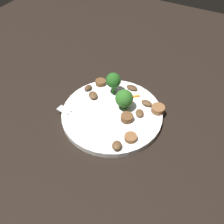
% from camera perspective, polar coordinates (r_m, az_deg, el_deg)
% --- Properties ---
extents(ground_plane, '(1.40, 1.40, 0.00)m').
position_cam_1_polar(ground_plane, '(0.63, -0.00, -0.88)').
color(ground_plane, black).
extents(plate, '(0.25, 0.25, 0.01)m').
position_cam_1_polar(plate, '(0.62, -0.00, -0.45)').
color(plate, white).
rests_on(plate, ground_plane).
extents(fork, '(0.18, 0.04, 0.00)m').
position_cam_1_polar(fork, '(0.60, -6.85, -1.97)').
color(fork, silver).
rests_on(fork, plate).
extents(broccoli_floret_0, '(0.04, 0.04, 0.06)m').
position_cam_1_polar(broccoli_floret_0, '(0.64, 0.31, 7.12)').
color(broccoli_floret_0, '#296420').
rests_on(broccoli_floret_0, plate).
extents(broccoli_floret_1, '(0.04, 0.04, 0.05)m').
position_cam_1_polar(broccoli_floret_1, '(0.61, 2.78, 3.06)').
color(broccoli_floret_1, '#347525').
rests_on(broccoli_floret_1, plate).
extents(sausage_slice_0, '(0.04, 0.04, 0.01)m').
position_cam_1_polar(sausage_slice_0, '(0.56, 4.25, -5.79)').
color(sausage_slice_0, brown).
rests_on(sausage_slice_0, plate).
extents(sausage_slice_1, '(0.04, 0.04, 0.01)m').
position_cam_1_polar(sausage_slice_1, '(0.63, 10.36, 0.69)').
color(sausage_slice_1, brown).
rests_on(sausage_slice_1, plate).
extents(sausage_slice_2, '(0.04, 0.04, 0.01)m').
position_cam_1_polar(sausage_slice_2, '(0.69, -2.59, 6.72)').
color(sausage_slice_2, brown).
rests_on(sausage_slice_2, plate).
extents(sausage_slice_3, '(0.04, 0.04, 0.01)m').
position_cam_1_polar(sausage_slice_3, '(0.60, 3.40, -1.30)').
color(sausage_slice_3, brown).
rests_on(sausage_slice_3, plate).
extents(mushroom_0, '(0.02, 0.03, 0.01)m').
position_cam_1_polar(mushroom_0, '(0.68, -5.44, 5.47)').
color(mushroom_0, '#4C331E').
rests_on(mushroom_0, plate).
extents(mushroom_1, '(0.03, 0.03, 0.01)m').
position_cam_1_polar(mushroom_1, '(0.55, 1.11, -7.63)').
color(mushroom_1, brown).
rests_on(mushroom_1, plate).
extents(mushroom_2, '(0.03, 0.02, 0.01)m').
position_cam_1_polar(mushroom_2, '(0.68, 4.54, 5.51)').
color(mushroom_2, '#4C331E').
rests_on(mushroom_2, plate).
extents(mushroom_3, '(0.04, 0.04, 0.01)m').
position_cam_1_polar(mushroom_3, '(0.65, -4.32, 3.80)').
color(mushroom_3, brown).
rests_on(mushroom_3, plate).
extents(mushroom_4, '(0.03, 0.03, 0.01)m').
position_cam_1_polar(mushroom_4, '(0.61, 6.27, -0.25)').
color(mushroom_4, brown).
rests_on(mushroom_4, plate).
extents(mushroom_5, '(0.03, 0.02, 0.01)m').
position_cam_1_polar(mushroom_5, '(0.64, 7.86, 2.00)').
color(mushroom_5, brown).
rests_on(mushroom_5, plate).
extents(pepper_strip_1, '(0.04, 0.03, 0.00)m').
position_cam_1_polar(pepper_strip_1, '(0.65, 4.26, 3.41)').
color(pepper_strip_1, orange).
rests_on(pepper_strip_1, plate).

